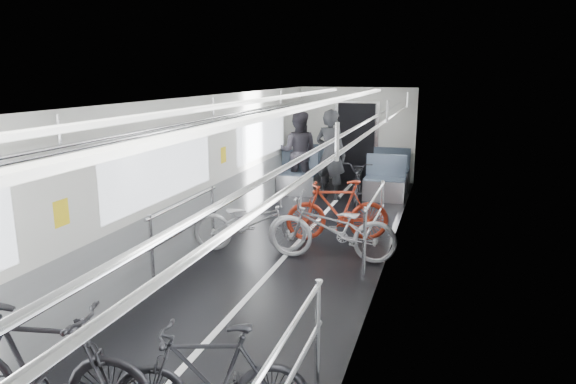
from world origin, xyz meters
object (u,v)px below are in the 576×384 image
object	(u,v)px
bike_left_mid	(41,369)
person_standing	(330,155)
bike_right_near	(211,379)
bike_aisle	(359,180)
bike_right_mid	(332,228)
bike_right_far	(338,211)
bike_left_far	(250,222)
person_seated	(298,152)

from	to	relation	value
bike_left_mid	person_standing	xyz separation A→B (m)	(0.41, 8.16, 0.46)
bike_right_near	bike_aisle	distance (m)	7.78
bike_right_mid	bike_right_far	xyz separation A→B (m)	(-0.13, 0.95, 0.01)
bike_left_far	bike_aisle	distance (m)	3.91
bike_right_mid	bike_right_far	size ratio (longest dim) A/B	1.11
bike_right_near	bike_right_mid	bearing A→B (deg)	160.36
bike_left_far	bike_right_far	world-z (taller)	bike_right_far
bike_right_far	bike_aisle	xyz separation A→B (m)	(-0.13, 2.83, -0.05)
bike_left_far	bike_right_near	size ratio (longest dim) A/B	1.17
person_standing	bike_right_near	bearing A→B (deg)	112.44
bike_left_mid	bike_right_mid	xyz separation A→B (m)	(1.31, 4.38, -0.04)
bike_right_near	bike_right_far	xyz separation A→B (m)	(-0.07, 4.94, 0.06)
bike_right_near	bike_right_mid	world-z (taller)	bike_right_mid
bike_aisle	bike_right_far	bearing A→B (deg)	-93.05
bike_right_near	person_standing	world-z (taller)	person_standing
bike_left_mid	bike_left_far	world-z (taller)	bike_left_mid
person_seated	person_standing	bearing A→B (deg)	143.78
bike_right_mid	person_standing	world-z (taller)	person_standing
bike_right_mid	bike_aisle	xyz separation A→B (m)	(-0.26, 3.78, -0.04)
bike_left_far	person_standing	distance (m)	3.83
bike_left_far	bike_right_mid	distance (m)	1.32
bike_aisle	person_standing	world-z (taller)	person_standing
person_seated	bike_aisle	bearing A→B (deg)	155.08
bike_left_far	person_seated	xyz separation A→B (m)	(-0.47, 4.26, 0.48)
bike_left_mid	bike_right_mid	distance (m)	4.57
bike_right_far	bike_left_mid	bearing A→B (deg)	-30.10
person_standing	person_seated	world-z (taller)	person_standing
person_standing	bike_left_far	bearing A→B (deg)	99.89
bike_left_mid	bike_aisle	distance (m)	8.23
person_standing	person_seated	xyz separation A→B (m)	(-0.89, 0.50, -0.04)
bike_right_far	person_seated	world-z (taller)	person_seated
bike_left_far	bike_aisle	bearing A→B (deg)	-29.34
bike_left_mid	person_standing	bearing A→B (deg)	-13.76
bike_right_far	bike_aisle	distance (m)	2.84
bike_right_mid	bike_aisle	distance (m)	3.79
bike_right_near	bike_right_far	world-z (taller)	bike_right_far
bike_right_near	bike_right_mid	xyz separation A→B (m)	(0.06, 4.00, 0.04)
bike_left_far	bike_right_far	size ratio (longest dim) A/B	1.04
bike_right_mid	person_standing	xyz separation A→B (m)	(-0.90, 3.78, 0.49)
bike_right_near	person_seated	bearing A→B (deg)	172.99
bike_left_far	bike_right_far	xyz separation A→B (m)	(1.20, 0.93, 0.05)
bike_left_far	bike_right_mid	bearing A→B (deg)	-104.23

